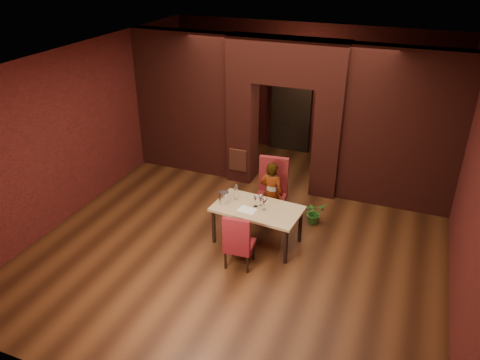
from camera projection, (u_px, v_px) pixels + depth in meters
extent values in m
plane|color=#482512|center=(251.00, 229.00, 8.86)|extent=(8.00, 8.00, 0.00)
cube|color=silver|center=(253.00, 60.00, 7.39)|extent=(7.00, 8.00, 0.04)
cube|color=maroon|center=(309.00, 91.00, 11.43)|extent=(7.00, 0.04, 3.20)
cube|color=maroon|center=(116.00, 298.00, 4.82)|extent=(7.00, 0.04, 3.20)
cube|color=maroon|center=(87.00, 126.00, 9.28)|extent=(0.04, 8.00, 3.20)
cube|color=maroon|center=(471.00, 187.00, 6.97)|extent=(0.04, 8.00, 3.20)
cube|color=maroon|center=(243.00, 130.00, 10.29)|extent=(0.55, 0.55, 2.30)
cube|color=maroon|center=(328.00, 143.00, 9.67)|extent=(0.55, 0.55, 2.30)
cube|color=maroon|center=(287.00, 61.00, 9.25)|extent=(2.45, 0.55, 0.90)
cube|color=maroon|center=(185.00, 103.00, 10.55)|extent=(2.28, 0.35, 3.20)
cube|color=maroon|center=(403.00, 132.00, 9.00)|extent=(2.28, 0.35, 3.20)
cube|color=#AC4A32|center=(238.00, 160.00, 10.33)|extent=(0.40, 0.03, 0.50)
cube|color=black|center=(291.00, 111.00, 11.76)|extent=(0.90, 0.08, 2.10)
cube|color=black|center=(291.00, 111.00, 11.73)|extent=(1.02, 0.04, 2.22)
cube|color=tan|center=(257.00, 225.00, 8.34)|extent=(1.59, 0.98, 0.72)
cube|color=maroon|center=(271.00, 192.00, 8.90)|extent=(0.62, 0.62, 1.24)
cube|color=maroon|center=(240.00, 239.00, 7.70)|extent=(0.49, 0.49, 1.00)
imported|color=white|center=(271.00, 193.00, 8.81)|extent=(0.49, 0.34, 1.27)
cube|color=silver|center=(247.00, 210.00, 8.10)|extent=(0.33, 0.26, 0.00)
cylinder|color=silver|center=(224.00, 197.00, 8.28)|extent=(0.18, 0.18, 0.21)
cylinder|color=white|center=(236.00, 192.00, 8.38)|extent=(0.07, 0.07, 0.30)
imported|color=#2F6B20|center=(314.00, 213.00, 8.97)|extent=(0.52, 0.53, 0.44)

